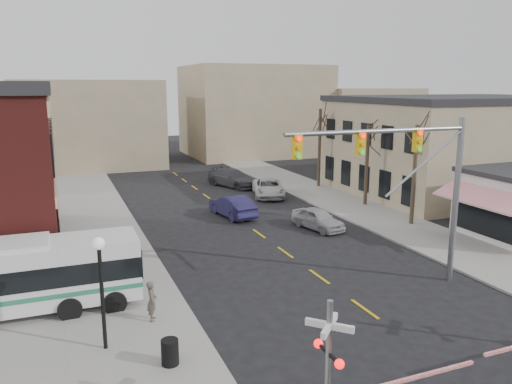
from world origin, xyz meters
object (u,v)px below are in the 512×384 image
Objects in this scene: car_a at (318,219)px; car_b at (233,206)px; pedestrian_near at (152,301)px; rr_crossing_west at (342,368)px; traffic_signal_mast at (414,170)px; street_lamp at (100,270)px; car_c at (268,188)px; trash_bin at (170,352)px; pedestrian_far at (91,285)px; car_d at (233,178)px.

car_b reaches higher than car_a.
car_a is at bearing -43.29° from pedestrian_near.
rr_crossing_west is at bearing -146.85° from pedestrian_near.
traffic_signal_mast reaches higher than street_lamp.
car_c is at bearing 72.06° from car_a.
car_a is 0.76× the size of car_c.
car_c reaches higher than trash_bin.
trash_bin is 0.19× the size of car_b.
rr_crossing_west is 12.72m from pedestrian_far.
car_b is at bearing 101.93° from traffic_signal_mast.
traffic_signal_mast is 1.65× the size of car_d.
pedestrian_far reaches higher than car_c.
pedestrian_near is 3.53m from pedestrian_far.
rr_crossing_west is 1.00× the size of car_d.
car_d is at bearing 122.70° from car_c.
car_a is at bearing 120.47° from car_b.
pedestrian_far is at bearing -146.25° from car_d.
trash_bin is 27.13m from car_c.
car_c is (1.85, 20.83, -4.95)m from traffic_signal_mast.
street_lamp is at bearing -108.72° from car_c.
rr_crossing_west reaches higher than pedestrian_near.
trash_bin is 6.66m from pedestrian_far.
car_d is at bearing 89.10° from traffic_signal_mast.
rr_crossing_west is at bearing -51.14° from street_lamp.
street_lamp is 2.53× the size of pedestrian_near.
car_c is at bearing -142.75° from car_b.
pedestrian_near is (-8.54, -14.61, 0.16)m from car_b.
trash_bin is (-11.88, -2.57, -5.13)m from traffic_signal_mast.
rr_crossing_west is 6.28× the size of trash_bin.
rr_crossing_west is 34.76m from car_d.
rr_crossing_west is 1.04× the size of car_c.
trash_bin is at bearing -170.47° from pedestrian_near.
street_lamp is 26.69m from car_c.
pedestrian_far is (-2.14, 2.80, -0.06)m from pedestrian_near.
trash_bin is 3.53m from pedestrian_near.
rr_crossing_west is 3.39× the size of pedestrian_near.
traffic_signal_mast is 10.33× the size of trash_bin.
trash_bin is (1.94, -1.93, -2.55)m from street_lamp.
traffic_signal_mast is at bearing -114.38° from car_d.
trash_bin is 0.17× the size of car_c.
rr_crossing_west is 23.67m from car_b.
traffic_signal_mast is at bearing -107.99° from car_a.
traffic_signal_mast is 26.54m from car_d.
car_b is at bearing 77.89° from rr_crossing_west.
rr_crossing_west reaches higher than pedestrian_far.
trash_bin is at bearing 126.04° from rr_crossing_west.
pedestrian_far is at bearing 39.33° from car_b.
car_a is 0.74× the size of car_d.
pedestrian_far is at bearing -168.96° from car_a.
car_a is 6.69m from car_b.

